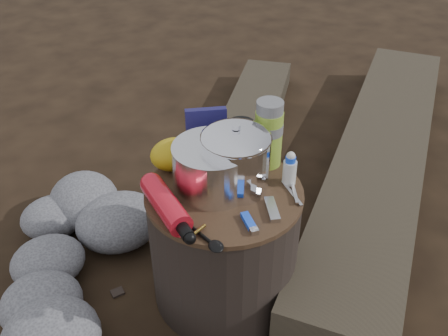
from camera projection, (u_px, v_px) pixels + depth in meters
name	position (u px, v px, depth m)	size (l,w,h in m)	color
ground	(224.00, 290.00, 1.64)	(60.00, 60.00, 0.00)	black
stump	(224.00, 244.00, 1.52)	(0.44, 0.44, 0.40)	black
rock_ring	(100.00, 282.00, 1.54)	(0.44, 0.97, 0.19)	#5E5D63
log_main	(381.00, 158.00, 2.11)	(0.33, 1.98, 0.17)	#352D22
log_small	(247.00, 129.00, 2.36)	(0.24, 1.31, 0.11)	#352D22
foil_windscreen	(213.00, 167.00, 1.38)	(0.22, 0.22, 0.13)	silver
camping_pot	(236.00, 158.00, 1.37)	(0.19, 0.19, 0.19)	white
fuel_bottle	(166.00, 204.00, 1.31)	(0.06, 0.26, 0.06)	red
thermos	(268.00, 134.00, 1.46)	(0.08, 0.08, 0.20)	#8BB233
travel_mug	(241.00, 140.00, 1.51)	(0.08, 0.08, 0.11)	black
stuff_sack	(173.00, 154.00, 1.47)	(0.13, 0.11, 0.09)	#BB9913
food_pouch	(207.00, 133.00, 1.51)	(0.12, 0.03, 0.15)	#18154E
lighter	(248.00, 221.00, 1.29)	(0.02, 0.08, 0.01)	blue
multitool	(272.00, 209.00, 1.33)	(0.03, 0.09, 0.01)	silver
pot_grabber	(292.00, 192.00, 1.39)	(0.03, 0.12, 0.01)	silver
spork	(198.00, 232.00, 1.26)	(0.03, 0.14, 0.01)	black
squeeze_bottle	(290.00, 170.00, 1.41)	(0.04, 0.04, 0.09)	silver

